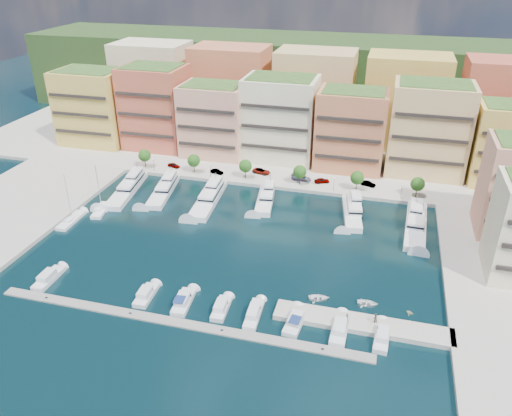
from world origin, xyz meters
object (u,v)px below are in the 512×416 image
object	(u,v)px
tree_4	(357,178)
cruiser_5	(221,309)
yacht_5	(352,210)
sailboat_1	(71,221)
tree_5	(418,184)
yacht_6	(416,222)
car_3	(301,178)
lamppost_3	(334,182)
tender_0	(319,298)
lamppost_0	(154,162)
cruiser_9	(382,337)
tree_0	(145,155)
lamppost_1	(210,168)
car_2	(261,171)
car_5	(368,184)
tree_1	(194,161)
tender_3	(410,312)
car_1	(217,172)
tree_3	(300,172)
tender_2	(368,303)
cruiser_0	(49,278)
cruiser_4	(183,302)
yacht_1	(164,190)
sailboat_2	(101,211)
person_0	(347,318)
yacht_3	(266,198)
lamppost_4	(402,189)
lamppost_2	(270,175)
car_0	(174,165)
cruiser_3	(146,295)
tree_2	(245,166)
yacht_0	(129,187)
cruiser_8	(340,329)
cruiser_7	(295,322)
person_1	(375,318)

from	to	relation	value
tree_4	cruiser_5	world-z (taller)	tree_4
yacht_5	sailboat_1	size ratio (longest dim) A/B	1.40
tree_5	cruiser_5	world-z (taller)	tree_5
yacht_6	car_3	bearing A→B (deg)	150.77
lamppost_3	tender_0	distance (m)	47.82
lamppost_0	cruiser_9	world-z (taller)	lamppost_0
tree_0	car_3	size ratio (longest dim) A/B	0.97
lamppost_1	car_2	size ratio (longest dim) A/B	0.78
car_5	yacht_6	bearing A→B (deg)	-128.36
cruiser_5	car_3	distance (m)	60.83
tree_1	lamppost_0	bearing A→B (deg)	-169.15
tender_0	car_3	bearing A→B (deg)	-0.34
tree_0	tender_3	xyz separation A→B (m)	(78.35, -49.75, -4.36)
tender_0	car_1	xyz separation A→B (m)	(-38.45, 50.62, 1.24)
tree_3	car_3	distance (m)	3.90
lamppost_0	car_5	world-z (taller)	lamppost_0
tender_2	car_1	distance (m)	68.97
cruiser_0	cruiser_4	distance (m)	29.74
yacht_1	sailboat_2	world-z (taller)	sailboat_2
cruiser_5	sailboat_2	distance (m)	52.31
tree_1	person_0	size ratio (longest dim) A/B	3.14
yacht_3	yacht_6	world-z (taller)	same
tender_2	cruiser_4	bearing A→B (deg)	101.36
cruiser_0	yacht_1	bearing A→B (deg)	82.70
lamppost_4	yacht_3	size ratio (longest dim) A/B	0.25
lamppost_2	tender_3	world-z (taller)	lamppost_2
car_0	car_3	xyz separation A→B (m)	(39.50, 0.69, 0.17)
tree_5	tender_3	world-z (taller)	tree_5
yacht_5	cruiser_4	xyz separation A→B (m)	(-27.73, -45.31, -0.64)
cruiser_3	car_1	world-z (taller)	car_1
cruiser_9	tender_3	bearing A→B (deg)	60.50
tree_2	sailboat_1	world-z (taller)	sailboat_1
car_1	person_0	bearing A→B (deg)	-128.18
tree_4	car_0	size ratio (longest dim) A/B	1.43
sailboat_2	car_3	bearing A→B (deg)	33.33
tree_3	tender_2	xyz separation A→B (m)	(22.57, -49.08, -4.33)
lamppost_0	yacht_0	world-z (taller)	yacht_0
lamppost_3	cruiser_8	xyz separation A→B (m)	(8.26, -55.79, -3.28)
tender_2	lamppost_3	bearing A→B (deg)	11.59
tender_0	car_5	bearing A→B (deg)	-20.65
tree_2	cruiser_3	size ratio (longest dim) A/B	0.77
tender_0	car_5	size ratio (longest dim) A/B	0.97
tree_4	cruiser_7	bearing A→B (deg)	-95.65
cruiser_4	cruiser_5	bearing A→B (deg)	0.22
tree_2	lamppost_1	bearing A→B (deg)	-167.05
car_1	tree_4	bearing A→B (deg)	-77.12
lamppost_1	yacht_1	bearing A→B (deg)	-130.13
tree_0	cruiser_0	size ratio (longest dim) A/B	0.68
cruiser_0	person_1	bearing A→B (deg)	2.71
cruiser_3	cruiser_8	distance (m)	37.72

